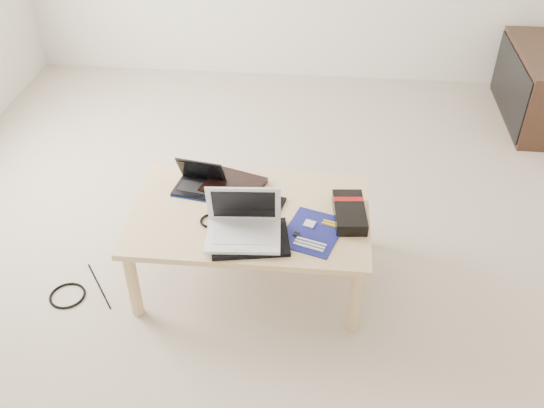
# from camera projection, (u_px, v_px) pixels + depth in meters

# --- Properties ---
(ground) EXTENTS (4.00, 4.00, 0.00)m
(ground) POSITION_uv_depth(u_px,v_px,m) (260.00, 235.00, 3.29)
(ground) COLOR #B3A391
(ground) RESTS_ON ground
(coffee_table) EXTENTS (1.10, 0.70, 0.40)m
(coffee_table) POSITION_uv_depth(u_px,v_px,m) (250.00, 220.00, 2.83)
(coffee_table) COLOR tan
(coffee_table) RESTS_ON ground
(media_cabinet) EXTENTS (0.41, 0.90, 0.50)m
(media_cabinet) POSITION_uv_depth(u_px,v_px,m) (539.00, 86.00, 4.15)
(media_cabinet) COLOR #3A2318
(media_cabinet) RESTS_ON ground
(book) EXTENTS (0.33, 0.30, 0.03)m
(book) POSITION_uv_depth(u_px,v_px,m) (233.00, 186.00, 2.94)
(book) COLOR black
(book) RESTS_ON coffee_table
(netbook) EXTENTS (0.26, 0.21, 0.16)m
(netbook) POSITION_uv_depth(u_px,v_px,m) (200.00, 183.00, 2.93)
(netbook) COLOR black
(netbook) RESTS_ON coffee_table
(tablet) EXTENTS (0.28, 0.23, 0.01)m
(tablet) POSITION_uv_depth(u_px,v_px,m) (256.00, 205.00, 2.83)
(tablet) COLOR black
(tablet) RESTS_ON coffee_table
(remote) EXTENTS (0.07, 0.24, 0.02)m
(remote) POSITION_uv_depth(u_px,v_px,m) (270.00, 213.00, 2.78)
(remote) COLOR silver
(remote) RESTS_ON coffee_table
(neoprene_sleeve) EXTENTS (0.37, 0.30, 0.02)m
(neoprene_sleeve) POSITION_uv_depth(u_px,v_px,m) (250.00, 239.00, 2.64)
(neoprene_sleeve) COLOR black
(neoprene_sleeve) RESTS_ON coffee_table
(white_laptop) EXTENTS (0.34, 0.25, 0.23)m
(white_laptop) POSITION_uv_depth(u_px,v_px,m) (243.00, 225.00, 2.62)
(white_laptop) COLOR silver
(white_laptop) RESTS_ON neoprene_sleeve
(motherboard) EXTENTS (0.31, 0.35, 0.01)m
(motherboard) POSITION_uv_depth(u_px,v_px,m) (313.00, 232.00, 2.68)
(motherboard) COLOR #0D1057
(motherboard) RESTS_ON coffee_table
(gpu_box) EXTENTS (0.16, 0.29, 0.06)m
(gpu_box) POSITION_uv_depth(u_px,v_px,m) (349.00, 212.00, 2.75)
(gpu_box) COLOR black
(gpu_box) RESTS_ON coffee_table
(cable_coil) EXTENTS (0.13, 0.13, 0.01)m
(cable_coil) POSITION_uv_depth(u_px,v_px,m) (211.00, 221.00, 2.74)
(cable_coil) COLOR black
(cable_coil) RESTS_ON coffee_table
(floor_cable_coil) EXTENTS (0.20, 0.20, 0.01)m
(floor_cable_coil) POSITION_uv_depth(u_px,v_px,m) (67.00, 296.00, 2.92)
(floor_cable_coil) COLOR black
(floor_cable_coil) RESTS_ON ground
(floor_cable_trail) EXTENTS (0.21, 0.29, 0.01)m
(floor_cable_trail) POSITION_uv_depth(u_px,v_px,m) (99.00, 286.00, 2.97)
(floor_cable_trail) COLOR black
(floor_cable_trail) RESTS_ON ground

